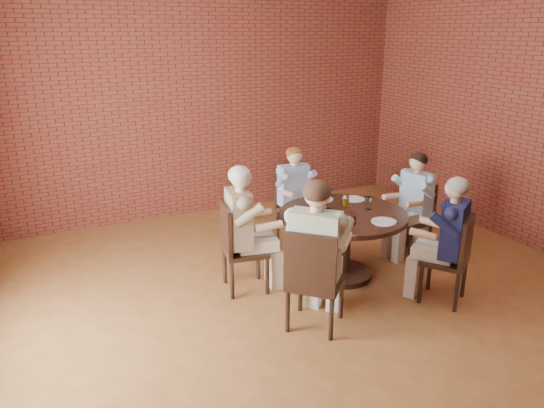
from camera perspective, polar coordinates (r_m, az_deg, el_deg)
name	(u,v)px	position (r m, az deg, el deg)	size (l,w,h in m)	color
floor	(324,316)	(5.25, 5.65, -11.89)	(7.00, 7.00, 0.00)	#995D2F
wall_back	(198,98)	(7.78, -7.95, 11.22)	(7.00, 7.00, 0.00)	brown
dining_table	(342,232)	(5.85, 7.57, -2.97)	(1.39, 1.39, 0.75)	black
chair_a	(416,215)	(6.65, 15.20, -1.15)	(0.44, 0.44, 0.90)	black
diner_a	(412,205)	(6.55, 14.86, -0.12)	(0.49, 0.60, 1.26)	teal
chair_b	(292,205)	(6.81, 2.17, -0.09)	(0.39, 0.39, 0.89)	black
diner_b	(295,196)	(6.71, 2.48, 0.84)	(0.48, 0.59, 1.25)	#929CBA
chair_c	(237,245)	(5.51, -3.80, -4.41)	(0.50, 0.50, 0.94)	black
diner_c	(245,229)	(5.47, -2.94, -2.75)	(0.54, 0.66, 1.35)	brown
chair_d	(313,278)	(4.78, 4.44, -7.90)	(0.66, 0.66, 0.98)	black
diner_d	(316,255)	(4.79, 4.81, -5.49)	(0.58, 0.71, 1.41)	beige
chair_e	(454,256)	(5.56, 18.96, -5.34)	(0.57, 0.57, 0.92)	black
diner_e	(447,241)	(5.51, 18.30, -3.77)	(0.51, 0.62, 1.30)	#16183E
plate_a	(354,199)	(6.23, 8.77, 0.53)	(0.26, 0.26, 0.01)	white
plate_b	(322,199)	(6.17, 5.42, 0.50)	(0.26, 0.26, 0.01)	white
plate_c	(297,213)	(5.68, 2.66, -1.03)	(0.26, 0.26, 0.01)	white
plate_d	(384,222)	(5.55, 11.94, -1.86)	(0.26, 0.26, 0.01)	white
glass_a	(369,203)	(5.90, 10.35, 0.09)	(0.07, 0.07, 0.14)	white
glass_b	(346,200)	(5.96, 7.96, 0.38)	(0.07, 0.07, 0.14)	white
glass_c	(315,202)	(5.87, 4.61, 0.25)	(0.07, 0.07, 0.14)	white
glass_d	(323,208)	(5.67, 5.52, -0.44)	(0.07, 0.07, 0.14)	white
glass_e	(329,215)	(5.47, 6.11, -1.18)	(0.07, 0.07, 0.14)	white
glass_f	(353,218)	(5.42, 8.69, -1.47)	(0.07, 0.07, 0.14)	white
smartphone	(392,222)	(5.57, 12.75, -1.90)	(0.06, 0.12, 0.01)	black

